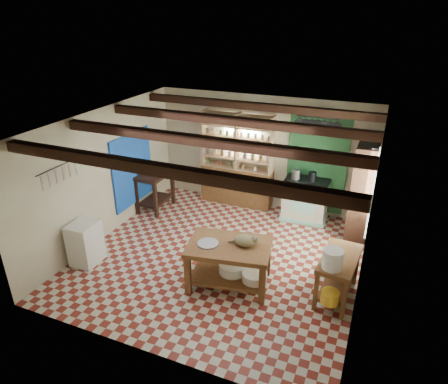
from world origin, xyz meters
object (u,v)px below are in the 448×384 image
at_px(stove, 305,200).
at_px(white_cabinet, 85,243).
at_px(prep_table, 155,191).
at_px(right_counter, 337,277).
at_px(work_table, 229,264).
at_px(cat, 245,240).

height_order(stove, white_cabinet, stove).
bearing_deg(stove, prep_table, -166.22).
bearing_deg(stove, right_counter, -67.43).
relative_size(work_table, prep_table, 1.50).
relative_size(prep_table, cat, 2.43).
xyz_separation_m(right_counter, cat, (-1.50, -0.26, 0.47)).
height_order(work_table, white_cabinet, white_cabinet).
xyz_separation_m(work_table, right_counter, (1.73, 0.35, -0.00)).
bearing_deg(right_counter, work_table, -163.74).
xyz_separation_m(stove, white_cabinet, (-3.35, -3.23, -0.06)).
xyz_separation_m(work_table, stove, (0.68, 2.81, 0.08)).
bearing_deg(white_cabinet, prep_table, 87.53).
height_order(stove, prep_table, stove).
relative_size(work_table, stove, 1.44).
distance_m(prep_table, cat, 3.46).
distance_m(work_table, prep_table, 3.29).
height_order(prep_table, cat, cat).
distance_m(right_counter, cat, 1.59).
bearing_deg(prep_table, white_cabinet, -90.84).
relative_size(work_table, white_cabinet, 1.70).
distance_m(stove, prep_table, 3.44).
xyz_separation_m(white_cabinet, right_counter, (4.40, 0.77, -0.02)).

